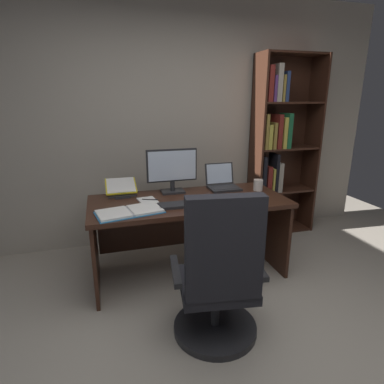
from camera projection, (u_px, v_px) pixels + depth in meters
name	position (u px, v px, depth m)	size (l,w,h in m)	color
ground_plane	(265.00, 367.00, 1.98)	(6.37, 6.37, 0.00)	#9E9384
wall_back	(180.00, 123.00, 3.58)	(4.84, 0.12, 2.71)	#A89E8E
desk	(187.00, 217.00, 2.98)	(1.76, 0.77, 0.75)	#381E14
bookshelf	(278.00, 148.00, 3.75)	(0.78, 0.33, 2.11)	#381E14
office_chair	(219.00, 282.00, 2.08)	(0.66, 0.60, 1.09)	#232326
monitor	(172.00, 171.00, 3.00)	(0.49, 0.16, 0.42)	#232326
laptop	(222.00, 183.00, 3.19)	(0.30, 0.29, 0.24)	#232326
keyboard	(183.00, 204.00, 2.67)	(0.42, 0.15, 0.02)	#232326
computer_mouse	(217.00, 200.00, 2.75)	(0.06, 0.10, 0.04)	#232326
reading_stand_with_book	(121.00, 187.00, 2.98)	(0.28, 0.30, 0.13)	#232326
open_binder	(130.00, 212.00, 2.50)	(0.56, 0.36, 0.02)	#2D84C6
notepad	(148.00, 201.00, 2.79)	(0.15, 0.21, 0.01)	white
pen	(150.00, 200.00, 2.79)	(0.01, 0.01, 0.14)	black
coffee_mug	(258.00, 185.00, 3.11)	(0.09, 0.09, 0.11)	silver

